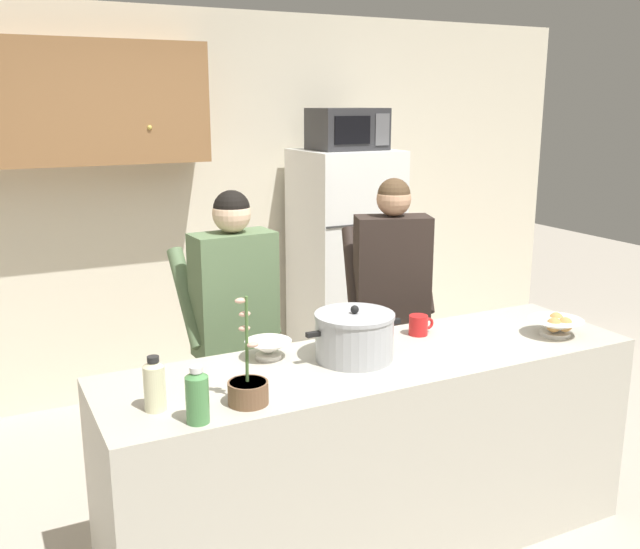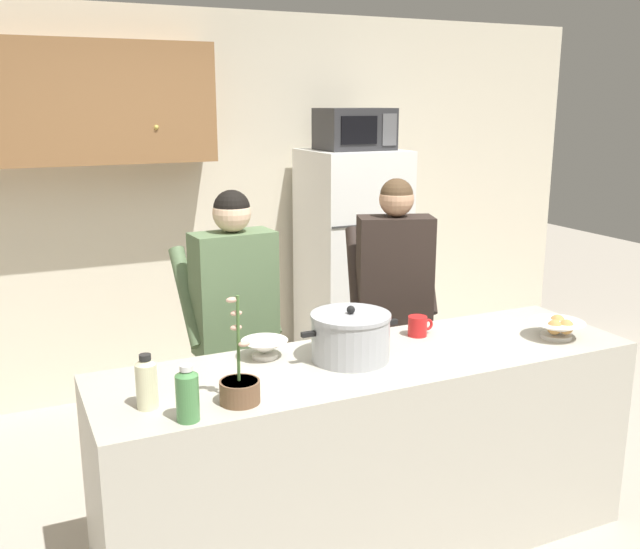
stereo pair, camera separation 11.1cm
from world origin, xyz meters
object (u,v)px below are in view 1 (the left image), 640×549
Objects in this scene: person_near_pot at (234,312)px; cooking_pot at (354,336)px; refrigerator at (345,268)px; empty_bowl at (268,348)px; potted_orchid at (248,388)px; bottle_mid_counter at (154,384)px; coffee_mug at (419,325)px; bottle_near_edge at (197,395)px; bread_bowl at (556,325)px; person_by_sink at (391,287)px; microwave at (347,129)px.

person_near_pot is 0.75m from cooking_pot.
refrigerator is 1.05× the size of person_near_pot.
potted_orchid reaches higher than empty_bowl.
refrigerator is at bearing 46.71° from bottle_mid_counter.
bottle_near_edge is at bearing -160.00° from coffee_mug.
cooking_pot reaches higher than empty_bowl.
bread_bowl is 1.26× the size of bottle_mid_counter.
person_by_sink is 1.11m from empty_bowl.
bread_bowl is 1.80m from bottle_near_edge.
microwave reaches higher than bottle_near_edge.
bottle_mid_counter is (-1.84, -1.93, -0.80)m from microwave.
potted_orchid reaches higher than coffee_mug.
bottle_mid_counter is (-1.84, -1.95, 0.18)m from refrigerator.
person_by_sink is (0.94, 0.03, 0.01)m from person_near_pot.
cooking_pot is at bearing 20.74° from bottle_near_edge.
bottle_near_edge reaches higher than coffee_mug.
refrigerator is 8.20× the size of bottle_near_edge.
bottle_near_edge is 0.20m from bottle_mid_counter.
person_near_pot is 0.96m from potted_orchid.
microwave is 1.86m from person_near_pot.
refrigerator is 1.69m from person_near_pot.
person_by_sink is at bearing -105.88° from microwave.
bread_bowl is (1.31, -0.85, -0.02)m from person_near_pot.
microwave is at bearing 51.91° from empty_bowl.
person_by_sink is at bearing 28.97° from bottle_mid_counter.
person_by_sink reaches higher than empty_bowl.
bottle_mid_counter is 0.33m from potted_orchid.
bottle_near_edge is at bearing -116.38° from person_near_pot.
person_near_pot is 12.15× the size of coffee_mug.
bread_bowl is at bearing -67.03° from person_by_sink.
microwave is at bearing 46.39° from bottle_mid_counter.
empty_bowl is 0.49× the size of potted_orchid.
refrigerator is 8.20× the size of bottle_mid_counter.
refrigerator is 1.05× the size of person_by_sink.
cooking_pot reaches higher than coffee_mug.
microwave is 0.30× the size of person_by_sink.
person_near_pot reaches higher than coffee_mug.
microwave is 1.93m from coffee_mug.
microwave is at bearing 91.79° from bread_bowl.
microwave is 2.18m from cooking_pot.
potted_orchid reaches higher than cooking_pot.
person_by_sink is 0.96m from cooking_pot.
potted_orchid is at bearing -159.58° from coffee_mug.
bread_bowl is at bearing -0.71° from bottle_mid_counter.
potted_orchid is at bearing -106.86° from person_near_pot.
bottle_near_edge is at bearing -57.14° from bottle_mid_counter.
refrigerator is 8.23× the size of empty_bowl.
microwave is 1.06× the size of cooking_pot.
coffee_mug is 1.36m from bottle_mid_counter.
refrigerator is 2.56m from potted_orchid.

